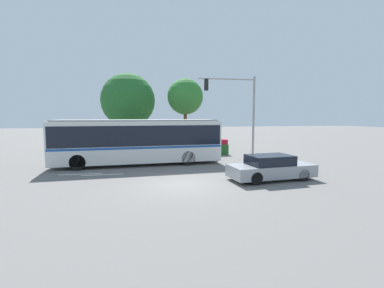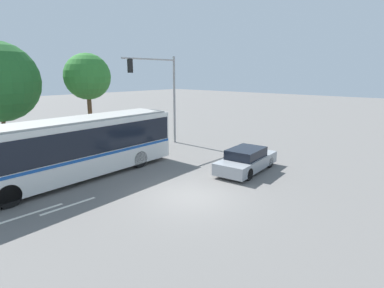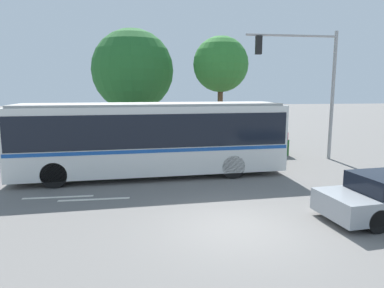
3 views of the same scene
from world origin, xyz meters
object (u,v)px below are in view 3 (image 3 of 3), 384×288
object	(u,v)px
street_tree_left	(133,70)
traffic_light_pole	(312,76)
city_bus	(152,135)
street_tree_centre	(221,65)

from	to	relation	value
street_tree_left	traffic_light_pole	bearing A→B (deg)	-30.10
city_bus	traffic_light_pole	distance (m)	9.08
street_tree_left	street_tree_centre	xyz separation A→B (m)	(5.26, -1.77, 0.28)
city_bus	street_tree_centre	bearing A→B (deg)	-129.28
street_tree_left	street_tree_centre	bearing A→B (deg)	-18.63
city_bus	street_tree_left	distance (m)	8.37
street_tree_centre	traffic_light_pole	bearing A→B (deg)	-41.86
city_bus	traffic_light_pole	xyz separation A→B (m)	(8.38, 2.34, 2.61)
traffic_light_pole	street_tree_centre	bearing A→B (deg)	-41.86
traffic_light_pole	street_tree_centre	distance (m)	5.46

